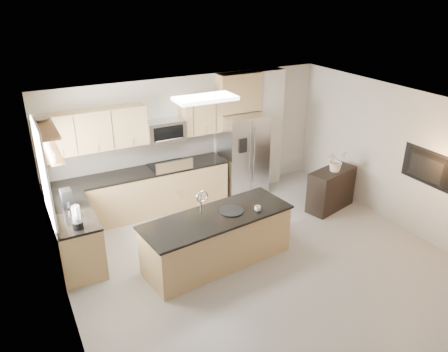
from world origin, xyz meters
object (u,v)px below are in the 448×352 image
platter (231,211)px  coffee_maker (67,199)px  refrigerator (243,154)px  flower_vase (337,155)px  credenza (331,189)px  kettle (76,211)px  blender (77,219)px  island (217,239)px  cup (258,209)px  television (425,169)px  range (170,186)px  microwave (165,130)px  bowl (41,119)px

platter → coffee_maker: (-2.34, 1.29, 0.19)m
refrigerator → flower_vase: bearing=-51.2°
credenza → kettle: kettle is taller
blender → flower_vase: flower_vase is taller
island → cup: size_ratio=23.13×
platter → credenza: bearing=12.8°
refrigerator → platter: 2.53m
credenza → television: 1.93m
range → coffee_maker: size_ratio=3.69×
island → flower_vase: (2.92, 0.57, 0.74)m
microwave → coffee_maker: size_ratio=2.46×
coffee_maker → kettle: bearing=-80.4°
kettle → coffee_maker: bearing=99.6°
range → credenza: 3.27m
kettle → television: television is taller
refrigerator → blender: bearing=-157.1°
refrigerator → credenza: (1.23, -1.50, -0.47)m
coffee_maker → bowl: bearing=127.4°
blender → bowl: bearing=100.2°
coffee_maker → flower_vase: 5.05m
cup → microwave: bearing=104.6°
flower_vase → television: 1.66m
range → island: 2.16m
credenza → flower_vase: 0.75m
credenza → platter: (-2.64, -0.60, 0.45)m
platter → island: bearing=-176.8°
island → microwave: bearing=82.7°
platter → bowl: bearing=149.2°
cup → platter: bearing=155.0°
coffee_maker → flower_vase: size_ratio=0.48×
credenza → coffee_maker: size_ratio=3.43×
microwave → flower_vase: 3.40m
microwave → flower_vase: size_ratio=1.17×
refrigerator → range: bearing=178.4°
refrigerator → platter: bearing=-123.9°
microwave → bowl: (-2.25, -0.78, 0.75)m
platter → flower_vase: flower_vase is taller
platter → television: size_ratio=0.37×
credenza → kettle: 4.96m
refrigerator → television: 3.62m
island → platter: island is taller
bowl → flower_vase: (5.15, -0.93, -1.21)m
blender → kettle: bearing=82.0°
range → kettle: (-2.02, -1.27, 0.55)m
range → bowl: size_ratio=3.36×
coffee_maker → bowl: (-0.16, 0.20, 1.31)m
credenza → blender: 5.01m
range → television: (3.51, -3.12, 0.88)m
range → platter: size_ratio=2.83×
television → coffee_maker: bearing=68.0°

